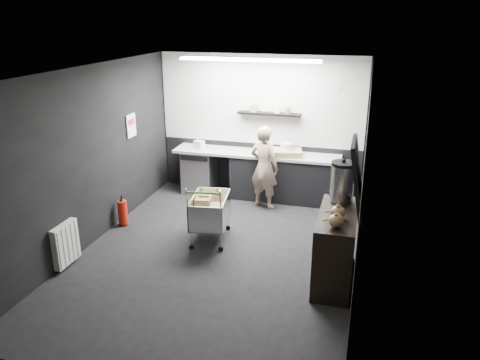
# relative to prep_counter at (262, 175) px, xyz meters

# --- Properties ---
(floor) EXTENTS (5.50, 5.50, 0.00)m
(floor) POSITION_rel_prep_counter_xyz_m (-0.14, -2.42, -0.46)
(floor) COLOR black
(floor) RESTS_ON ground
(ceiling) EXTENTS (5.50, 5.50, 0.00)m
(ceiling) POSITION_rel_prep_counter_xyz_m (-0.14, -2.42, 2.24)
(ceiling) COLOR silver
(ceiling) RESTS_ON wall_back
(wall_back) EXTENTS (5.50, 0.00, 5.50)m
(wall_back) POSITION_rel_prep_counter_xyz_m (-0.14, 0.33, 0.89)
(wall_back) COLOR black
(wall_back) RESTS_ON floor
(wall_front) EXTENTS (5.50, 0.00, 5.50)m
(wall_front) POSITION_rel_prep_counter_xyz_m (-0.14, -5.17, 0.89)
(wall_front) COLOR black
(wall_front) RESTS_ON floor
(wall_left) EXTENTS (0.00, 5.50, 5.50)m
(wall_left) POSITION_rel_prep_counter_xyz_m (-2.14, -2.42, 0.89)
(wall_left) COLOR black
(wall_left) RESTS_ON floor
(wall_right) EXTENTS (0.00, 5.50, 5.50)m
(wall_right) POSITION_rel_prep_counter_xyz_m (1.86, -2.42, 0.89)
(wall_right) COLOR black
(wall_right) RESTS_ON floor
(kitchen_wall_panel) EXTENTS (3.95, 0.02, 1.70)m
(kitchen_wall_panel) POSITION_rel_prep_counter_xyz_m (-0.14, 0.31, 1.39)
(kitchen_wall_panel) COLOR silver
(kitchen_wall_panel) RESTS_ON wall_back
(dado_panel) EXTENTS (3.95, 0.02, 1.00)m
(dado_panel) POSITION_rel_prep_counter_xyz_m (-0.14, 0.31, 0.04)
(dado_panel) COLOR black
(dado_panel) RESTS_ON wall_back
(floating_shelf) EXTENTS (1.20, 0.22, 0.04)m
(floating_shelf) POSITION_rel_prep_counter_xyz_m (0.06, 0.20, 1.16)
(floating_shelf) COLOR black
(floating_shelf) RESTS_ON wall_back
(wall_clock) EXTENTS (0.20, 0.03, 0.20)m
(wall_clock) POSITION_rel_prep_counter_xyz_m (1.26, 0.30, 1.69)
(wall_clock) COLOR silver
(wall_clock) RESTS_ON wall_back
(poster) EXTENTS (0.02, 0.30, 0.40)m
(poster) POSITION_rel_prep_counter_xyz_m (-2.12, -1.12, 1.09)
(poster) COLOR white
(poster) RESTS_ON wall_left
(poster_red_band) EXTENTS (0.02, 0.22, 0.10)m
(poster_red_band) POSITION_rel_prep_counter_xyz_m (-2.11, -1.12, 1.16)
(poster_red_band) COLOR red
(poster_red_band) RESTS_ON poster
(radiator) EXTENTS (0.10, 0.50, 0.60)m
(radiator) POSITION_rel_prep_counter_xyz_m (-2.08, -3.32, -0.11)
(radiator) COLOR silver
(radiator) RESTS_ON wall_left
(ceiling_strip) EXTENTS (2.40, 0.20, 0.04)m
(ceiling_strip) POSITION_rel_prep_counter_xyz_m (-0.14, -0.57, 2.21)
(ceiling_strip) COLOR white
(ceiling_strip) RESTS_ON ceiling
(prep_counter) EXTENTS (3.20, 0.61, 0.90)m
(prep_counter) POSITION_rel_prep_counter_xyz_m (0.00, 0.00, 0.00)
(prep_counter) COLOR black
(prep_counter) RESTS_ON floor
(person) EXTENTS (0.65, 0.53, 1.54)m
(person) POSITION_rel_prep_counter_xyz_m (0.13, -0.45, 0.31)
(person) COLOR beige
(person) RESTS_ON floor
(shopping_cart) EXTENTS (0.65, 0.97, 0.99)m
(shopping_cart) POSITION_rel_prep_counter_xyz_m (-0.39, -1.99, 0.01)
(shopping_cart) COLOR silver
(shopping_cart) RESTS_ON floor
(sideboard) EXTENTS (0.55, 1.29, 1.94)m
(sideboard) POSITION_rel_prep_counter_xyz_m (1.61, -2.63, 0.16)
(sideboard) COLOR black
(sideboard) RESTS_ON floor
(fire_extinguisher) EXTENTS (0.16, 0.16, 0.51)m
(fire_extinguisher) POSITION_rel_prep_counter_xyz_m (-1.99, -1.88, -0.21)
(fire_extinguisher) COLOR red
(fire_extinguisher) RESTS_ON floor
(cardboard_box) EXTENTS (0.64, 0.53, 0.11)m
(cardboard_box) POSITION_rel_prep_counter_xyz_m (0.46, -0.05, 0.50)
(cardboard_box) COLOR #947F4F
(cardboard_box) RESTS_ON prep_counter
(pink_tub) EXTENTS (0.23, 0.23, 0.23)m
(pink_tub) POSITION_rel_prep_counter_xyz_m (0.45, 0.00, 0.56)
(pink_tub) COLOR silver
(pink_tub) RESTS_ON prep_counter
(white_container) EXTENTS (0.22, 0.19, 0.16)m
(white_container) POSITION_rel_prep_counter_xyz_m (-1.26, -0.05, 0.52)
(white_container) COLOR silver
(white_container) RESTS_ON prep_counter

